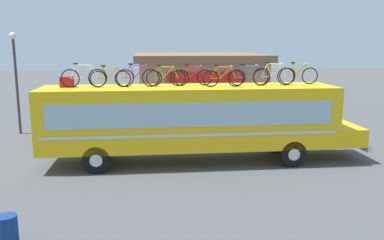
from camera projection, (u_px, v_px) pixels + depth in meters
ground_plane at (190, 162)px, 16.83m from camera, size 120.00×120.00×0.00m
bus at (194, 118)px, 16.50m from camera, size 13.26×2.60×3.16m
luggage_bag_1 at (67, 82)px, 15.99m from camera, size 0.49×0.46×0.41m
rooftop_bicycle_1 at (84, 77)px, 15.81m from camera, size 1.78×0.44×0.97m
rooftop_bicycle_2 at (110, 78)px, 15.97m from camera, size 1.63×0.44×0.87m
rooftop_bicycle_3 at (138, 77)px, 16.04m from camera, size 1.74×0.44×0.94m
rooftop_bicycle_4 at (166, 77)px, 16.32m from camera, size 1.63×0.44×0.87m
rooftop_bicycle_5 at (193, 77)px, 16.53m from camera, size 1.64×0.44×0.88m
rooftop_bicycle_6 at (223, 78)px, 16.02m from camera, size 1.67×0.44×0.88m
rooftop_bicycle_7 at (249, 76)px, 16.55m from camera, size 1.66×0.44×0.89m
rooftop_bicycle_8 at (274, 76)px, 16.54m from camera, size 1.76×0.44×0.97m
rooftop_bicycle_9 at (298, 75)px, 17.03m from camera, size 1.70×0.44×0.94m
roadside_building at (198, 78)px, 33.63m from camera, size 10.25×10.68×4.00m
trash_bin at (8, 233)px, 9.59m from camera, size 0.49×0.49×0.86m
street_lamp at (16, 71)px, 21.42m from camera, size 0.36×0.36×5.44m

